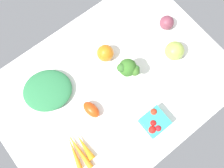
{
  "coord_description": "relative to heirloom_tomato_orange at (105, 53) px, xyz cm",
  "views": [
    {
      "loc": [
        -21.97,
        -27.67,
        113.49
      ],
      "look_at": [
        0.0,
        0.0,
        4.0
      ],
      "focal_mm": 41.74,
      "sensor_mm": 36.0,
      "label": 1
    }
  ],
  "objects": [
    {
      "name": "heirloom_tomato_green",
      "position": [
        25.06,
        -18.77,
        0.51
      ],
      "size": [
        8.74,
        8.74,
        8.74
      ],
      "primitive_type": "sphere",
      "color": "#94AE47",
      "rests_on": "tablecloth"
    },
    {
      "name": "broccoli_head",
      "position": [
        2.18,
        -13.67,
        4.31
      ],
      "size": [
        8.53,
        8.73,
        12.27
      ],
      "color": "#92D186",
      "rests_on": "tablecloth"
    },
    {
      "name": "heirloom_tomato_orange",
      "position": [
        0.0,
        0.0,
        0.0
      ],
      "size": [
        7.72,
        7.72,
        7.72
      ],
      "primitive_type": "sphere",
      "color": "orange",
      "rests_on": "tablecloth"
    },
    {
      "name": "roma_tomato",
      "position": [
        -20.53,
        -16.55,
        -1.42
      ],
      "size": [
        5.98,
        9.08,
        4.87
      ],
      "primitive_type": "ellipsoid",
      "rotation": [
        0.0,
        0.0,
        4.85
      ],
      "color": "#D44212",
      "rests_on": "tablecloth"
    },
    {
      "name": "leafy_greens_clump",
      "position": [
        -30.37,
        2.29,
        -1.48
      ],
      "size": [
        27.82,
        26.74,
        4.76
      ],
      "primitive_type": "ellipsoid",
      "rotation": [
        0.0,
        0.0,
        2.68
      ],
      "color": "#2C7544",
      "rests_on": "tablecloth"
    },
    {
      "name": "berry_basket",
      "position": [
        -3.11,
        -37.47,
        -0.83
      ],
      "size": [
        9.77,
        9.77,
        6.56
      ],
      "color": "teal",
      "rests_on": "tablecloth"
    },
    {
      "name": "carrot_bunch",
      "position": [
        -34.33,
        -26.67,
        -2.58
      ],
      "size": [
        9.48,
        17.68,
        2.86
      ],
      "color": "orange",
      "rests_on": "tablecloth"
    },
    {
      "name": "tablecloth",
      "position": [
        -6.4,
        -12.93,
        -4.86
      ],
      "size": [
        104.0,
        76.0,
        2.0
      ],
      "primitive_type": "cube",
      "color": "white",
      "rests_on": "ground"
    },
    {
      "name": "red_onion_center",
      "position": [
        32.56,
        -5.48,
        -0.46
      ],
      "size": [
        6.8,
        6.8,
        6.8
      ],
      "primitive_type": "sphere",
      "color": "brown",
      "rests_on": "tablecloth"
    }
  ]
}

